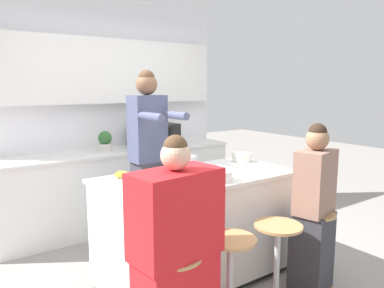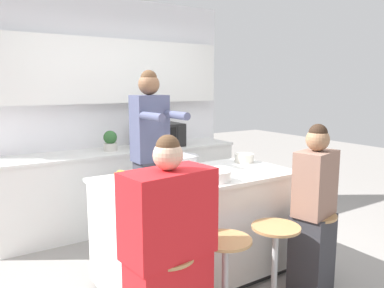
% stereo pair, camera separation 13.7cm
% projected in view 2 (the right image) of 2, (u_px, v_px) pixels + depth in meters
% --- Properties ---
extents(ground_plane, '(16.00, 16.00, 0.00)m').
position_uv_depth(ground_plane, '(197.00, 278.00, 3.25)').
color(ground_plane, gray).
extents(wall_back, '(3.08, 0.22, 2.70)m').
position_uv_depth(wall_back, '(113.00, 95.00, 4.56)').
color(wall_back, white).
rests_on(wall_back, ground_plane).
extents(back_counter, '(2.86, 0.59, 0.91)m').
position_uv_depth(back_counter, '(124.00, 186.00, 4.50)').
color(back_counter, white).
rests_on(back_counter, ground_plane).
extents(kitchen_island, '(1.67, 0.82, 0.92)m').
position_uv_depth(kitchen_island, '(197.00, 227.00, 3.18)').
color(kitchen_island, black).
rests_on(kitchen_island, ground_plane).
extents(bar_stool_center_left, '(0.38, 0.38, 0.65)m').
position_uv_depth(bar_stool_center_left, '(225.00, 282.00, 2.52)').
color(bar_stool_center_left, tan).
rests_on(bar_stool_center_left, ground_plane).
extents(bar_stool_center_right, '(0.38, 0.38, 0.65)m').
position_uv_depth(bar_stool_center_right, '(275.00, 266.00, 2.75)').
color(bar_stool_center_right, tan).
rests_on(bar_stool_center_right, ground_plane).
extents(bar_stool_rightmost, '(0.38, 0.38, 0.65)m').
position_uv_depth(bar_stool_rightmost, '(312.00, 251.00, 3.01)').
color(bar_stool_rightmost, tan).
rests_on(bar_stool_rightmost, ground_plane).
extents(person_cooking, '(0.34, 0.58, 1.80)m').
position_uv_depth(person_cooking, '(151.00, 163.00, 3.61)').
color(person_cooking, '#383842').
rests_on(person_cooking, ground_plane).
extents(person_wrapped_blanket, '(0.57, 0.35, 1.38)m').
position_uv_depth(person_wrapped_blanket, '(169.00, 257.00, 2.24)').
color(person_wrapped_blanket, red).
rests_on(person_wrapped_blanket, ground_plane).
extents(person_seated_near, '(0.39, 0.33, 1.37)m').
position_uv_depth(person_seated_near, '(314.00, 218.00, 2.94)').
color(person_seated_near, '#333338').
rests_on(person_seated_near, ground_plane).
extents(cooking_pot, '(0.36, 0.27, 0.14)m').
position_uv_depth(cooking_pot, '(182.00, 163.00, 3.22)').
color(cooking_pot, '#B7BABC').
rests_on(cooking_pot, kitchen_island).
extents(fruit_bowl, '(0.23, 0.23, 0.08)m').
position_uv_depth(fruit_bowl, '(216.00, 176.00, 2.91)').
color(fruit_bowl, white).
rests_on(fruit_bowl, kitchen_island).
extents(mixing_bowl_steel, '(0.19, 0.19, 0.08)m').
position_uv_depth(mixing_bowl_steel, '(244.00, 158.00, 3.62)').
color(mixing_bowl_steel, silver).
rests_on(mixing_bowl_steel, kitchen_island).
extents(coffee_cup_near, '(0.11, 0.07, 0.09)m').
position_uv_depth(coffee_cup_near, '(152.00, 184.00, 2.64)').
color(coffee_cup_near, orange).
rests_on(coffee_cup_near, kitchen_island).
extents(banana_bunch, '(0.18, 0.13, 0.06)m').
position_uv_depth(banana_bunch, '(121.00, 174.00, 3.04)').
color(banana_bunch, yellow).
rests_on(banana_bunch, kitchen_island).
extents(microwave, '(0.53, 0.39, 0.28)m').
position_uv_depth(microwave, '(160.00, 135.00, 4.64)').
color(microwave, black).
rests_on(microwave, back_counter).
extents(potted_plant, '(0.16, 0.16, 0.23)m').
position_uv_depth(potted_plant, '(110.00, 141.00, 4.33)').
color(potted_plant, beige).
rests_on(potted_plant, back_counter).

